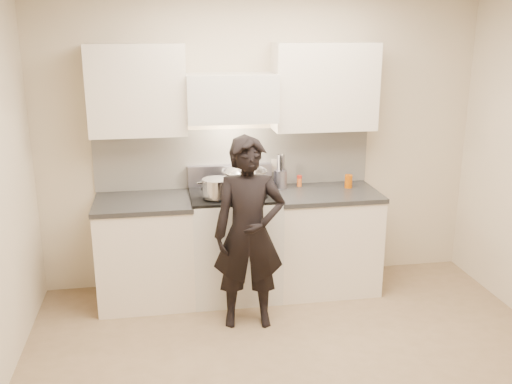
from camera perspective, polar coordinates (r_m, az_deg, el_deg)
ground_plane at (r=4.13m, az=5.04°, el=-18.25°), size 4.00×4.00×0.00m
room_shell at (r=3.82m, az=3.39°, el=5.14°), size 4.04×3.54×2.70m
stove at (r=5.10m, az=-2.16°, el=-5.16°), size 0.76×0.65×0.96m
counter_right at (r=5.26m, az=6.86°, el=-4.72°), size 0.92×0.67×0.92m
counter_left at (r=5.07m, az=-10.98°, el=-5.76°), size 0.82×0.67×0.92m
wok at (r=5.01m, az=-1.16°, el=1.62°), size 0.41×0.50×0.33m
stock_pot at (r=4.76m, az=-4.00°, el=0.41°), size 0.33×0.28×0.16m
utensil_crock at (r=5.17m, az=2.46°, el=1.45°), size 0.11×0.11×0.31m
spice_jar at (r=5.24m, az=4.36°, el=1.13°), size 0.05×0.05×0.10m
oil_glass at (r=5.24m, az=9.24°, el=1.07°), size 0.07×0.07×0.12m
person at (r=4.47m, az=-0.71°, el=-4.18°), size 0.60×0.42×1.54m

